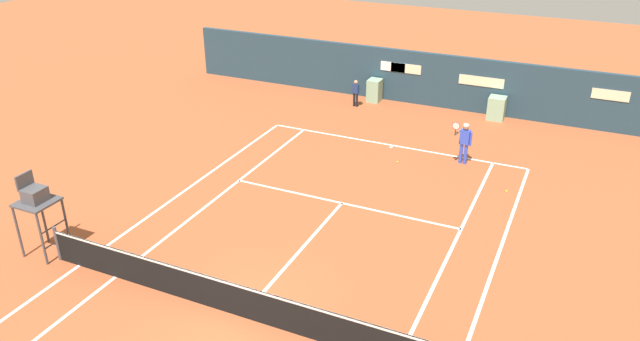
{
  "coord_description": "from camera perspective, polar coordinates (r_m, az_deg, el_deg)",
  "views": [
    {
      "loc": [
        6.81,
        -10.16,
        9.91
      ],
      "look_at": [
        -1.02,
        6.86,
        0.8
      ],
      "focal_mm": 34.38,
      "sensor_mm": 36.0,
      "label": 1
    }
  ],
  "objects": [
    {
      "name": "umpire_chair",
      "position": [
        18.81,
        -24.91,
        -2.59
      ],
      "size": [
        1.0,
        1.0,
        2.5
      ],
      "rotation": [
        0.0,
        0.0,
        -1.57
      ],
      "color": "#47474C",
      "rests_on": "ground_plane"
    },
    {
      "name": "tennis_ball_near_service_line",
      "position": [
        23.45,
        7.21,
        0.8
      ],
      "size": [
        0.07,
        0.07,
        0.07
      ],
      "primitive_type": "sphere",
      "color": "#CCE033",
      "rests_on": "ground_plane"
    },
    {
      "name": "tennis_ball_mid_court",
      "position": [
        22.1,
        16.97,
        -1.84
      ],
      "size": [
        0.07,
        0.07,
        0.07
      ],
      "primitive_type": "sphere",
      "color": "#CCE033",
      "rests_on": "ground_plane"
    },
    {
      "name": "ball_kid_right_post",
      "position": [
        28.88,
        3.34,
        7.36
      ],
      "size": [
        0.42,
        0.2,
        1.28
      ],
      "rotation": [
        0.0,
        0.0,
        3.01
      ],
      "color": "black",
      "rests_on": "ground_plane"
    },
    {
      "name": "ground_plane",
      "position": [
        16.12,
        -6.2,
        -12.18
      ],
      "size": [
        80.0,
        80.0,
        0.01
      ],
      "color": "#A8512D"
    },
    {
      "name": "sponsor_back_wall",
      "position": [
        29.28,
        10.29,
        8.22
      ],
      "size": [
        25.0,
        1.02,
        2.5
      ],
      "color": "#233D4C",
      "rests_on": "ground_plane"
    },
    {
      "name": "player_on_baseline",
      "position": [
        23.46,
        13.28,
        2.77
      ],
      "size": [
        0.69,
        0.66,
        1.82
      ],
      "rotation": [
        0.0,
        0.0,
        3.04
      ],
      "color": "blue",
      "rests_on": "ground_plane"
    },
    {
      "name": "tennis_net",
      "position": [
        15.42,
        -7.39,
        -11.87
      ],
      "size": [
        12.1,
        0.1,
        1.07
      ],
      "color": "#4C4C51",
      "rests_on": "ground_plane"
    }
  ]
}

